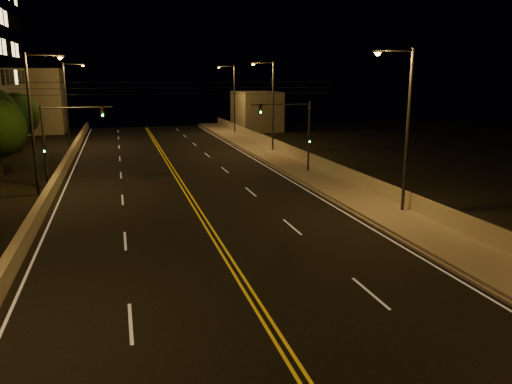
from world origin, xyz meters
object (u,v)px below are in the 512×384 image
object	(u,v)px
traffic_signal_left	(58,136)
streetlight_5	(35,115)
traffic_signal_right	(298,129)
streetlight_3	(233,95)
streetlight_6	(68,99)
streetlight_2	(271,101)
streetlight_1	(404,122)
tree_2	(17,114)

from	to	relation	value
traffic_signal_left	streetlight_5	bearing A→B (deg)	-119.07
streetlight_5	traffic_signal_right	distance (m)	20.12
streetlight_3	streetlight_6	distance (m)	22.62
streetlight_2	traffic_signal_left	distance (m)	24.06
streetlight_6	traffic_signal_right	world-z (taller)	streetlight_6
streetlight_2	traffic_signal_left	bearing A→B (deg)	-147.94
streetlight_1	streetlight_2	bearing A→B (deg)	90.00
streetlight_3	traffic_signal_right	world-z (taller)	streetlight_3
streetlight_5	traffic_signal_left	distance (m)	2.89
traffic_signal_left	streetlight_6	bearing A→B (deg)	92.71
streetlight_2	streetlight_3	size ratio (longest dim) A/B	1.00
traffic_signal_right	tree_2	world-z (taller)	tree_2
streetlight_1	streetlight_6	distance (m)	43.25
streetlight_3	traffic_signal_left	distance (m)	37.19
streetlight_2	streetlight_5	bearing A→B (deg)	-145.46
traffic_signal_left	tree_2	size ratio (longest dim) A/B	0.95
traffic_signal_right	tree_2	distance (m)	32.86
streetlight_2	traffic_signal_right	bearing A→B (deg)	-96.86
traffic_signal_left	streetlight_3	bearing A→B (deg)	56.80
streetlight_5	traffic_signal_left	size ratio (longest dim) A/B	1.59
tree_2	streetlight_5	bearing A→B (deg)	-77.50
streetlight_5	traffic_signal_right	size ratio (longest dim) A/B	1.59
streetlight_2	traffic_signal_right	xyz separation A→B (m)	(-1.53, -12.74, -1.71)
streetlight_5	traffic_signal_right	bearing A→B (deg)	5.83
streetlight_2	traffic_signal_right	world-z (taller)	streetlight_2
streetlight_2	tree_2	xyz separation A→B (m)	(-26.63, 8.47, -1.51)
streetlight_3	streetlight_1	bearing A→B (deg)	-90.00
streetlight_5	tree_2	size ratio (longest dim) A/B	1.50
streetlight_3	streetlight_5	world-z (taller)	same
traffic_signal_right	streetlight_5	bearing A→B (deg)	-174.17
streetlight_6	traffic_signal_left	world-z (taller)	streetlight_6
streetlight_6	traffic_signal_left	xyz separation A→B (m)	(1.13, -23.96, -1.71)
streetlight_3	streetlight_6	world-z (taller)	same
streetlight_3	streetlight_2	bearing A→B (deg)	-90.00
streetlight_2	streetlight_3	distance (m)	18.34
traffic_signal_left	tree_2	world-z (taller)	tree_2
streetlight_3	streetlight_5	xyz separation A→B (m)	(-21.47, -33.12, 0.00)
streetlight_3	traffic_signal_left	xyz separation A→B (m)	(-20.34, -31.08, -1.71)
streetlight_1	streetlight_5	bearing A→B (deg)	151.75
streetlight_6	tree_2	distance (m)	6.04
streetlight_2	streetlight_6	bearing A→B (deg)	152.40
streetlight_1	traffic_signal_right	xyz separation A→B (m)	(-1.53, 13.58, -1.71)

